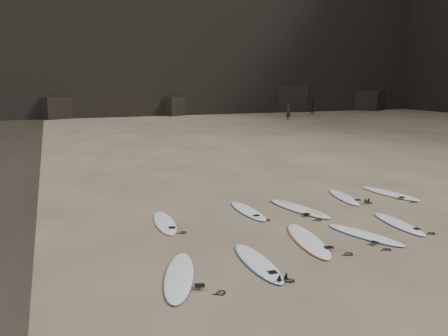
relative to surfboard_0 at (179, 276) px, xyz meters
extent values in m
plane|color=#897559|center=(4.02, 0.88, -0.05)|extent=(240.00, 240.00, 0.00)
cube|color=black|center=(12.02, 45.88, 1.12)|extent=(4.23, 4.46, 2.33)
cube|color=black|center=(29.02, 46.88, 1.75)|extent=(5.95, 5.19, 3.59)
cube|color=black|center=(42.02, 44.88, 1.39)|extent=(5.31, 5.56, 2.88)
cube|color=black|center=(-1.98, 45.88, 1.20)|extent=(4.49, 4.76, 2.49)
ellipsoid|color=white|center=(0.00, 0.00, 0.00)|extent=(1.45, 2.63, 0.09)
ellipsoid|color=white|center=(1.91, 0.02, 0.00)|extent=(0.67, 2.47, 0.09)
ellipsoid|color=white|center=(3.79, 0.84, 0.00)|extent=(1.19, 2.78, 0.10)
ellipsoid|color=white|center=(5.49, 0.61, 0.00)|extent=(1.30, 2.39, 0.08)
ellipsoid|color=white|center=(7.06, 1.02, -0.01)|extent=(0.79, 2.31, 0.08)
ellipsoid|color=white|center=(0.62, 3.74, 0.00)|extent=(0.75, 2.39, 0.08)
ellipsoid|color=white|center=(3.44, 3.87, 0.00)|extent=(0.59, 2.34, 0.08)
ellipsoid|color=white|center=(5.13, 3.48, 0.00)|extent=(1.24, 2.76, 0.10)
ellipsoid|color=white|center=(7.45, 4.17, -0.01)|extent=(1.01, 2.34, 0.08)
ellipsoid|color=white|center=(9.39, 3.93, 0.00)|extent=(1.02, 2.64, 0.09)
imported|color=black|center=(22.37, 34.06, 0.85)|extent=(0.65, 0.77, 1.79)
imported|color=black|center=(28.94, 39.23, 0.77)|extent=(0.98, 1.01, 1.64)
camera|label=1|loc=(-2.38, -8.59, 4.15)|focal=35.00mm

